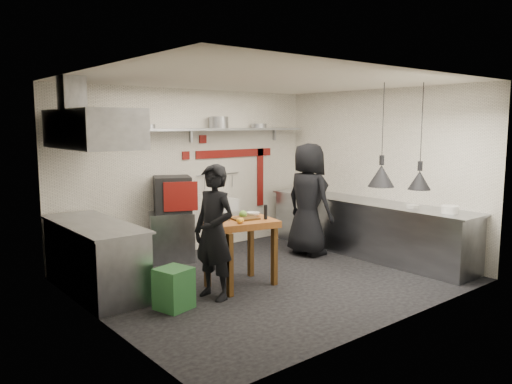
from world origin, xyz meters
TOP-DOWN VIEW (x-y plane):
  - floor at (0.00, 0.00)m, footprint 5.00×5.00m
  - ceiling at (0.00, 0.00)m, footprint 5.00×5.00m
  - wall_back at (0.00, 2.10)m, footprint 5.00×0.04m
  - wall_front at (0.00, -2.10)m, footprint 5.00×0.04m
  - wall_left at (-2.50, 0.00)m, footprint 0.04×4.20m
  - wall_right at (2.50, 0.00)m, footprint 0.04×4.20m
  - red_band_horiz at (0.95, 2.08)m, footprint 1.70×0.02m
  - red_band_vert at (1.55, 2.08)m, footprint 0.14×0.02m
  - red_tile_a at (0.25, 2.08)m, footprint 0.14×0.02m
  - red_tile_b at (-0.10, 2.08)m, footprint 0.14×0.02m
  - back_shelf at (0.00, 1.92)m, footprint 4.60×0.34m
  - shelf_bracket_left at (-1.90, 2.07)m, footprint 0.04×0.06m
  - shelf_bracket_mid at (0.00, 2.07)m, footprint 0.04×0.06m
  - shelf_bracket_right at (1.90, 2.07)m, footprint 0.04×0.06m
  - pan_far_left at (-1.41, 1.92)m, footprint 0.33×0.33m
  - pan_mid_left at (-0.87, 1.92)m, footprint 0.24×0.24m
  - stock_pot at (0.48, 1.92)m, footprint 0.34×0.34m
  - pan_right at (1.38, 1.92)m, footprint 0.31×0.31m
  - oven_stand at (-0.58, 1.79)m, footprint 0.88×0.85m
  - combi_oven at (-0.57, 1.75)m, footprint 0.74×0.72m
  - oven_door at (-0.59, 1.46)m, footprint 0.50×0.25m
  - oven_glass at (-0.54, 1.45)m, footprint 0.30×0.15m
  - hand_sink at (0.55, 1.92)m, footprint 0.46×0.34m
  - sink_tap at (0.55, 1.92)m, footprint 0.03×0.03m
  - sink_drain at (0.55, 1.88)m, footprint 0.06×0.06m
  - utensil_rail at (0.55, 2.06)m, footprint 0.90×0.02m
  - counter_right at (2.15, 0.00)m, footprint 0.70×3.80m
  - counter_right_top at (2.15, 0.00)m, footprint 0.76×3.90m
  - plate_stack at (2.12, -1.53)m, footprint 0.33×0.33m
  - small_bowl_right at (2.10, -0.92)m, footprint 0.19×0.19m
  - counter_left at (-2.15, 1.05)m, footprint 0.70×1.90m
  - counter_left_top at (-2.15, 1.05)m, footprint 0.76×2.00m
  - extractor_hood at (-2.10, 1.05)m, footprint 0.78×1.60m
  - hood_duct at (-2.35, 1.05)m, footprint 0.28×0.28m
  - green_bin at (-1.66, -0.14)m, footprint 0.46×0.46m
  - prep_table at (-0.51, 0.03)m, footprint 1.04×0.83m
  - cutting_board at (-0.43, 0.02)m, footprint 0.38×0.29m
  - pepper_mill at (-0.21, -0.14)m, footprint 0.05×0.05m
  - lemon_a at (-0.67, -0.16)m, footprint 0.09×0.09m
  - lemon_b at (-0.63, -0.14)m, footprint 0.08×0.08m
  - veg_ball at (-0.39, 0.13)m, footprint 0.14×0.14m
  - steel_tray at (-0.75, 0.12)m, footprint 0.18×0.13m
  - bowl at (-0.20, 0.14)m, footprint 0.23×0.23m
  - heat_lamp_near at (1.42, -0.82)m, footprint 0.51×0.51m
  - heat_lamp_far at (1.84, -1.19)m, footprint 0.35×0.35m
  - chef_left at (-1.06, -0.14)m, footprint 0.52×0.69m
  - chef_right at (1.40, 0.63)m, footprint 0.61×0.93m

SIDE VIEW (x-z plane):
  - floor at x=0.00m, z-range 0.00..0.00m
  - green_bin at x=-1.66m, z-range 0.00..0.50m
  - sink_drain at x=0.55m, z-range 0.01..0.67m
  - oven_stand at x=-0.58m, z-range 0.00..0.80m
  - counter_right at x=2.15m, z-range 0.00..0.90m
  - counter_left at x=-2.15m, z-range 0.00..0.90m
  - prep_table at x=-0.51m, z-range 0.00..0.92m
  - hand_sink at x=0.55m, z-range 0.67..0.89m
  - chef_left at x=-1.06m, z-range 0.00..1.72m
  - counter_right_top at x=2.15m, z-range 0.90..0.93m
  - counter_left_top at x=-2.15m, z-range 0.90..0.93m
  - cutting_board at x=-0.43m, z-range 0.92..0.94m
  - steel_tray at x=-0.75m, z-range 0.92..0.95m
  - chef_right at x=1.40m, z-range 0.00..1.90m
  - bowl at x=-0.20m, z-range 0.92..0.98m
  - small_bowl_right at x=2.10m, z-range 0.93..0.98m
  - lemon_b at x=-0.63m, z-range 0.92..0.99m
  - sink_tap at x=0.55m, z-range 0.89..1.03m
  - lemon_a at x=-0.67m, z-range 0.92..1.00m
  - veg_ball at x=-0.39m, z-range 0.91..1.03m
  - plate_stack at x=2.12m, z-range 0.93..1.04m
  - pepper_mill at x=-0.21m, z-range 0.92..1.12m
  - combi_oven at x=-0.57m, z-range 0.80..1.38m
  - oven_door at x=-0.59m, z-range 0.86..1.32m
  - oven_glass at x=-0.54m, z-range 0.92..1.26m
  - red_band_vert at x=1.55m, z-range 0.65..1.75m
  - utensil_rail at x=0.55m, z-range 1.31..1.33m
  - wall_back at x=0.00m, z-range 0.00..2.80m
  - wall_front at x=0.00m, z-range 0.00..2.80m
  - wall_left at x=-2.50m, z-range 0.00..2.80m
  - wall_right at x=2.50m, z-range 0.00..2.80m
  - red_band_horiz at x=0.95m, z-range 1.61..1.75m
  - red_tile_b at x=-0.10m, z-range 1.61..1.75m
  - red_tile_a at x=0.25m, z-range 1.88..2.02m
  - shelf_bracket_left at x=-1.90m, z-range 1.90..2.14m
  - shelf_bracket_mid at x=0.00m, z-range 1.90..2.14m
  - shelf_bracket_right at x=1.90m, z-range 1.90..2.14m
  - heat_lamp_far at x=1.84m, z-range 1.26..2.80m
  - heat_lamp_near at x=1.42m, z-range 1.30..2.80m
  - back_shelf at x=0.00m, z-range 2.10..2.14m
  - extractor_hood at x=-2.10m, z-range 1.90..2.40m
  - pan_mid_left at x=-0.87m, z-range 2.14..2.21m
  - pan_right at x=1.38m, z-range 2.14..2.22m
  - pan_far_left at x=-1.41m, z-range 2.14..2.23m
  - stock_pot at x=0.48m, z-range 2.14..2.34m
  - hood_duct at x=-2.35m, z-range 2.30..2.80m
  - ceiling at x=0.00m, z-range 2.80..2.80m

